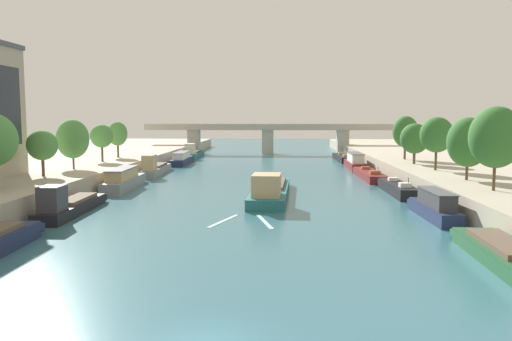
{
  "coord_description": "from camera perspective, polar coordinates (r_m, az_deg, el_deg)",
  "views": [
    {
      "loc": [
        2.88,
        -19.26,
        9.01
      ],
      "look_at": [
        0.0,
        43.72,
        2.45
      ],
      "focal_mm": 35.84,
      "sensor_mm": 36.0,
      "label": 1
    }
  ],
  "objects": [
    {
      "name": "moored_boat_left_far",
      "position": [
        115.5,
        -7.0,
        1.91
      ],
      "size": [
        2.8,
        13.96,
        3.4
      ],
      "color": "#23666B",
      "rests_on": "ground"
    },
    {
      "name": "moored_boat_left_end",
      "position": [
        66.85,
        -14.54,
        -1.02
      ],
      "size": [
        2.98,
        14.0,
        2.7
      ],
      "color": "gray",
      "rests_on": "ground"
    },
    {
      "name": "moored_boat_right_near",
      "position": [
        91.75,
        10.99,
        0.94
      ],
      "size": [
        2.67,
        12.95,
        2.83
      ],
      "color": "maroon",
      "rests_on": "ground"
    },
    {
      "name": "moored_boat_right_upstream",
      "position": [
        108.06,
        9.8,
        1.41
      ],
      "size": [
        3.52,
        15.17,
        2.31
      ],
      "color": "black",
      "rests_on": "ground"
    },
    {
      "name": "moored_boat_right_gap_after",
      "position": [
        48.36,
        19.3,
        -3.82
      ],
      "size": [
        2.15,
        10.56,
        2.61
      ],
      "color": "#1E284C",
      "rests_on": "ground"
    },
    {
      "name": "tree_left_far",
      "position": [
        62.84,
        -22.75,
        2.62
      ],
      "size": [
        3.43,
        3.43,
        5.23
      ],
      "color": "brown",
      "rests_on": "quay_left"
    },
    {
      "name": "quay_left",
      "position": [
        84.42,
        -25.2,
        0.06
      ],
      "size": [
        36.0,
        170.0,
        2.37
      ],
      "primitive_type": "cube",
      "color": "#B2A893",
      "rests_on": "ground"
    },
    {
      "name": "moored_boat_left_second",
      "position": [
        50.46,
        -20.12,
        -3.65
      ],
      "size": [
        2.71,
        13.41,
        3.2
      ],
      "color": "black",
      "rests_on": "ground"
    },
    {
      "name": "tree_right_distant",
      "position": [
        76.5,
        17.29,
        3.42
      ],
      "size": [
        4.09,
        4.09,
        5.8
      ],
      "color": "brown",
      "rests_on": "quay_right"
    },
    {
      "name": "tree_right_by_lamp",
      "position": [
        84.44,
        16.33,
        4.18
      ],
      "size": [
        3.99,
        3.99,
        6.89
      ],
      "color": "brown",
      "rests_on": "quay_right"
    },
    {
      "name": "moored_boat_left_upstream",
      "position": [
        82.44,
        -11.21,
        0.24
      ],
      "size": [
        2.87,
        14.6,
        3.41
      ],
      "color": "gray",
      "rests_on": "ground"
    },
    {
      "name": "tree_right_past_mid",
      "position": [
        68.15,
        19.51,
        3.77
      ],
      "size": [
        4.12,
        4.12,
        6.71
      ],
      "color": "brown",
      "rests_on": "quay_right"
    },
    {
      "name": "moored_boat_right_far",
      "position": [
        62.79,
        15.48,
        -1.91
      ],
      "size": [
        2.31,
        12.57,
        2.37
      ],
      "color": "black",
      "rests_on": "ground"
    },
    {
      "name": "tree_left_past_mid",
      "position": [
        88.31,
        -15.19,
        3.98
      ],
      "size": [
        3.22,
        3.22,
        5.96
      ],
      "color": "brown",
      "rests_on": "quay_left"
    },
    {
      "name": "bridge_far",
      "position": [
        127.15,
        1.32,
        4.01
      ],
      "size": [
        61.01,
        4.4,
        7.42
      ],
      "color": "#ADA899",
      "rests_on": "ground"
    },
    {
      "name": "barge_midriver",
      "position": [
        57.22,
        1.59,
        -2.14
      ],
      "size": [
        4.72,
        20.52,
        3.33
      ],
      "color": "#23666B",
      "rests_on": "ground"
    },
    {
      "name": "tree_right_far",
      "position": [
        50.99,
        25.2,
        3.37
      ],
      "size": [
        4.71,
        4.71,
        7.65
      ],
      "color": "brown",
      "rests_on": "quay_right"
    },
    {
      "name": "moored_boat_right_second",
      "position": [
        77.41,
        12.5,
        -0.45
      ],
      "size": [
        2.84,
        15.04,
        2.21
      ],
      "color": "maroon",
      "rests_on": "ground"
    },
    {
      "name": "tree_right_second",
      "position": [
        58.56,
        22.58,
        2.93
      ],
      "size": [
        4.35,
        4.35,
        6.67
      ],
      "color": "brown",
      "rests_on": "quay_right"
    },
    {
      "name": "wake_behind_barge",
      "position": [
        44.64,
        -1.34,
        -5.68
      ],
      "size": [
        5.59,
        6.03,
        0.03
      ],
      "color": "#A5D1DB",
      "rests_on": "ground"
    },
    {
      "name": "tree_left_midway",
      "position": [
        69.98,
        -19.78,
        3.35
      ],
      "size": [
        4.13,
        4.13,
        6.43
      ],
      "color": "brown",
      "rests_on": "quay_left"
    },
    {
      "name": "tree_left_second",
      "position": [
        80.59,
        -16.84,
        3.7
      ],
      "size": [
        3.42,
        3.42,
        5.62
      ],
      "color": "brown",
      "rests_on": "quay_left"
    },
    {
      "name": "moored_boat_left_midway",
      "position": [
        100.14,
        -8.27,
        1.3
      ],
      "size": [
        3.05,
        14.77,
        2.41
      ],
      "color": "#1E284C",
      "rests_on": "ground"
    }
  ]
}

